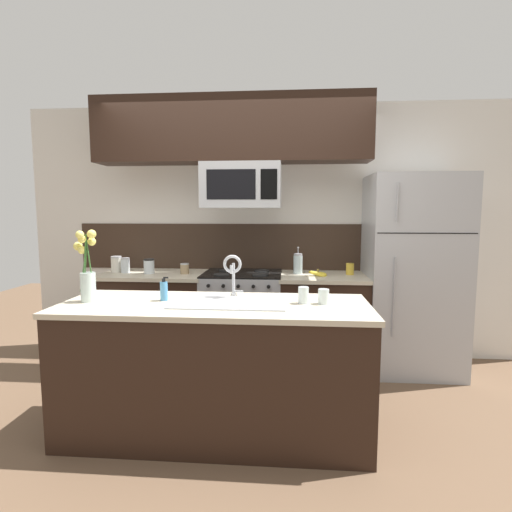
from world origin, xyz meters
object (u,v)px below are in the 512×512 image
spare_glass (324,297)px  french_press (298,264)px  banana_bunch (318,274)px  stove_range (243,319)px  dish_soap_bottle (164,291)px  refrigerator (412,274)px  storage_jar_tall (116,264)px  storage_jar_medium (125,265)px  storage_jar_short (149,266)px  storage_jar_squat (185,269)px  sink_faucet (233,270)px  flower_vase (87,275)px  microwave (242,186)px  coffee_tin (350,269)px  drinking_glass (303,295)px

spare_glass → french_press: bearing=96.3°
banana_bunch → french_press: french_press is taller
banana_bunch → stove_range: bearing=175.3°
dish_soap_bottle → spare_glass: bearing=-0.6°
stove_range → refrigerator: size_ratio=0.50×
stove_range → storage_jar_tall: (-1.28, 0.02, 0.53)m
storage_jar_medium → french_press: size_ratio=0.56×
refrigerator → storage_jar_short: size_ratio=12.77×
storage_jar_short → storage_jar_squat: 0.36m
sink_faucet → flower_vase: size_ratio=0.62×
stove_range → spare_glass: bearing=-60.7°
microwave → coffee_tin: size_ratio=6.77×
sink_faucet → storage_jar_squat: bearing=121.2°
dish_soap_bottle → storage_jar_short: bearing=114.0°
banana_bunch → sink_faucet: 1.22m
storage_jar_squat → coffee_tin: coffee_tin is taller
stove_range → flower_vase: size_ratio=1.90×
flower_vase → sink_faucet: bearing=12.8°
drinking_glass → spare_glass: bearing=-1.7°
microwave → storage_jar_short: (-0.92, -0.02, -0.78)m
coffee_tin → dish_soap_bottle: (-1.45, -1.25, 0.01)m
stove_range → banana_bunch: size_ratio=4.87×
coffee_tin → dish_soap_bottle: dish_soap_bottle is taller
french_press → storage_jar_tall: bearing=-178.7°
refrigerator → sink_faucet: 1.91m
microwave → coffee_tin: (1.04, 0.07, -0.80)m
storage_jar_medium → flower_vase: (0.27, -1.26, 0.11)m
storage_jar_squat → dish_soap_bottle: size_ratio=0.62×
microwave → flower_vase: (-0.91, -1.25, -0.67)m
coffee_tin → dish_soap_bottle: 1.91m
stove_range → microwave: 1.30m
storage_jar_squat → drinking_glass: (1.12, -1.18, 0.00)m
spare_glass → microwave: bearing=119.8°
storage_jar_medium → dish_soap_bottle: dish_soap_bottle is taller
drinking_glass → banana_bunch: bearing=81.1°
sink_faucet → drinking_glass: (0.50, -0.16, -0.14)m
storage_jar_short → spare_glass: size_ratio=1.46×
refrigerator → storage_jar_squat: size_ratio=18.17×
refrigerator → storage_jar_medium: (-2.80, -0.03, 0.06)m
stove_range → drinking_glass: drinking_glass is taller
storage_jar_medium → microwave: bearing=-0.5°
storage_jar_short → coffee_tin: 1.97m
storage_jar_medium → banana_bunch: bearing=-1.5°
french_press → spare_glass: french_press is taller
storage_jar_medium → flower_vase: flower_vase is taller
stove_range → storage_jar_medium: size_ratio=6.22×
french_press → spare_glass: bearing=-83.7°
storage_jar_tall → storage_jar_squat: storage_jar_tall is taller
microwave → storage_jar_tall: 1.49m
stove_range → sink_faucet: bearing=-87.0°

